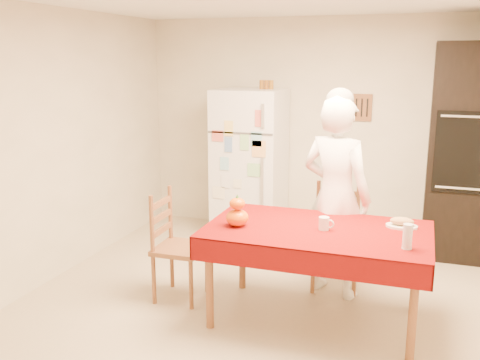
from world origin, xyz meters
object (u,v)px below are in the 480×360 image
at_px(dining_table, 317,237).
at_px(pumpkin_lower, 237,218).
at_px(chair_left, 173,241).
at_px(wine_glass, 407,236).
at_px(bread_plate, 402,226).
at_px(refrigerator, 250,164).
at_px(coffee_mug, 324,223).
at_px(oven_cabinet, 464,153).
at_px(seated_woman, 336,197).
at_px(chair_far, 336,232).

height_order(dining_table, pumpkin_lower, pumpkin_lower).
relative_size(dining_table, chair_left, 1.79).
distance_m(wine_glass, bread_plate, 0.49).
relative_size(chair_left, pumpkin_lower, 5.34).
distance_m(refrigerator, coffee_mug, 2.23).
distance_m(coffee_mug, pumpkin_lower, 0.67).
height_order(dining_table, chair_left, chair_left).
relative_size(coffee_mug, bread_plate, 0.42).
distance_m(pumpkin_lower, wine_glass, 1.28).
xyz_separation_m(oven_cabinet, pumpkin_lower, (-1.73, -2.05, -0.27)).
bearing_deg(coffee_mug, oven_cabinet, 60.74).
height_order(oven_cabinet, bread_plate, oven_cabinet).
height_order(dining_table, bread_plate, bread_plate).
distance_m(oven_cabinet, chair_left, 3.09).
bearing_deg(seated_woman, chair_left, 41.97).
relative_size(chair_far, bread_plate, 3.96).
height_order(pumpkin_lower, wine_glass, wine_glass).
height_order(chair_far, pumpkin_lower, chair_far).
bearing_deg(refrigerator, dining_table, -58.30).
bearing_deg(wine_glass, seated_woman, 127.30).
relative_size(oven_cabinet, coffee_mug, 22.00).
distance_m(refrigerator, seated_woman, 1.76).
distance_m(oven_cabinet, coffee_mug, 2.22).
bearing_deg(chair_left, dining_table, -92.17).
height_order(chair_left, wine_glass, chair_left).
height_order(oven_cabinet, coffee_mug, oven_cabinet).
distance_m(dining_table, bread_plate, 0.66).
height_order(coffee_mug, pumpkin_lower, pumpkin_lower).
bearing_deg(bread_plate, oven_cabinet, 72.78).
relative_size(chair_far, coffee_mug, 9.50).
relative_size(refrigerator, chair_far, 1.79).
distance_m(dining_table, seated_woman, 0.60).
relative_size(dining_table, pumpkin_lower, 9.56).
distance_m(dining_table, pumpkin_lower, 0.63).
distance_m(pumpkin_lower, bread_plate, 1.28).
xyz_separation_m(seated_woman, pumpkin_lower, (-0.65, -0.71, -0.04)).
bearing_deg(chair_far, wine_glass, -63.34).
xyz_separation_m(dining_table, chair_far, (0.04, 0.73, -0.18)).
bearing_deg(coffee_mug, wine_glass, -20.25).
distance_m(refrigerator, dining_table, 2.19).
distance_m(refrigerator, chair_far, 1.67).
xyz_separation_m(seated_woman, bread_plate, (0.56, -0.33, -0.10)).
bearing_deg(pumpkin_lower, wine_glass, -4.65).
height_order(chair_left, seated_woman, seated_woman).
xyz_separation_m(refrigerator, chair_left, (-0.09, -1.84, -0.34)).
bearing_deg(refrigerator, seated_woman, -47.13).
bearing_deg(wine_glass, dining_table, 160.07).
bearing_deg(chair_left, bread_plate, -84.51).
xyz_separation_m(chair_left, coffee_mug, (1.29, -0.03, 0.30)).
distance_m(oven_cabinet, dining_table, 2.26).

